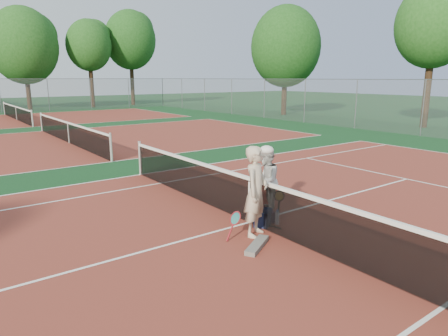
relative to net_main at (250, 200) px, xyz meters
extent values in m
plane|color=#0E3416|center=(0.00, 0.00, -0.51)|extent=(130.00, 130.00, 0.00)
cube|color=maroon|center=(0.00, 0.00, -0.51)|extent=(23.77, 10.97, 0.01)
cube|color=maroon|center=(0.00, 13.50, -0.51)|extent=(23.77, 10.97, 0.01)
cube|color=maroon|center=(0.00, 27.00, -0.51)|extent=(23.77, 10.97, 0.01)
imported|color=#C6B49A|center=(-0.35, -0.60, 0.39)|extent=(0.79, 0.70, 1.81)
imported|color=silver|center=(0.78, 0.35, 0.25)|extent=(0.93, 0.91, 1.51)
cube|color=black|center=(0.12, -0.29, -0.34)|extent=(0.52, 0.49, 0.34)
cube|color=#26102C|center=(0.32, -0.22, -0.39)|extent=(0.36, 0.32, 0.25)
cube|color=#5F5B56|center=(-0.73, -1.09, -0.46)|extent=(0.84, 0.61, 0.09)
cylinder|color=silver|center=(0.39, -0.46, -0.36)|extent=(0.09, 0.09, 0.30)
cylinder|color=#382314|center=(2.92, 37.16, 1.93)|extent=(0.44, 0.44, 4.88)
ellipsoid|color=#1A4C15|center=(2.92, 37.16, 5.59)|extent=(6.35, 6.35, 7.30)
cylinder|color=#382314|center=(9.08, 36.80, 2.04)|extent=(0.44, 0.44, 5.11)
ellipsoid|color=#194A15|center=(9.08, 36.80, 5.88)|extent=(4.60, 4.60, 5.28)
cylinder|color=#382314|center=(14.14, 37.81, 2.39)|extent=(0.44, 0.44, 5.80)
ellipsoid|color=#174714|center=(14.14, 37.81, 6.74)|extent=(5.71, 5.71, 6.56)
cylinder|color=#382314|center=(19.98, 6.56, 1.98)|extent=(0.44, 0.44, 4.99)
ellipsoid|color=#1B4E16|center=(19.98, 6.56, 5.73)|extent=(4.55, 4.55, 5.23)
cylinder|color=#382314|center=(19.17, 18.25, 1.73)|extent=(0.44, 0.44, 4.47)
ellipsoid|color=#164513|center=(19.17, 18.25, 5.08)|extent=(5.74, 5.74, 6.60)
camera|label=1|loc=(-5.33, -6.27, 2.57)|focal=32.00mm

